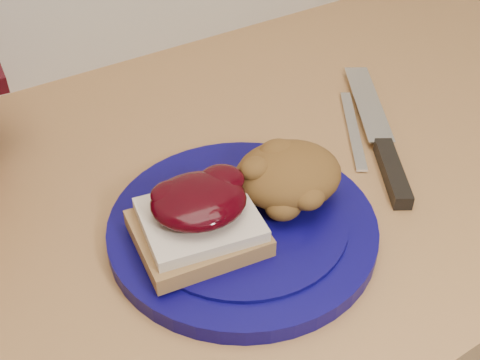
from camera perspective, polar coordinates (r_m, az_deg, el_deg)
plate at (r=0.58m, az=0.24°, el=-4.52°), size 0.31×0.31×0.02m
sandwich at (r=0.54m, az=-3.96°, el=-3.59°), size 0.12×0.11×0.05m
stuffing_mound at (r=0.59m, az=4.59°, el=0.52°), size 0.12×0.11×0.05m
chef_knife at (r=0.70m, az=13.59°, el=2.67°), size 0.17×0.25×0.02m
butter_knife at (r=0.74m, az=10.65°, el=4.81°), size 0.10×0.14×0.00m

